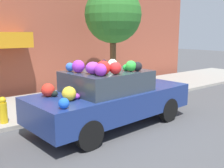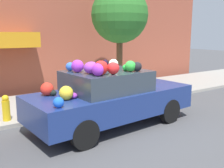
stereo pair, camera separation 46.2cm
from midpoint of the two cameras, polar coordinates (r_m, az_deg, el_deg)
ground_plane at (r=7.18m, az=-2.47°, el=-8.63°), size 60.00×60.00×0.00m
sidewalk_curb at (r=9.39m, az=-12.14°, el=-3.76°), size 24.00×3.20×0.11m
building_facade at (r=11.08m, az=-18.45°, el=10.64°), size 18.00×1.20×4.93m
street_tree at (r=10.35m, az=-1.09°, el=14.75°), size 2.18×2.18×4.09m
fire_hydrant at (r=7.44m, az=-24.28°, el=-5.23°), size 0.20×0.20×0.70m
art_car at (r=6.82m, az=-2.26°, el=-2.70°), size 4.51×2.07×1.80m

